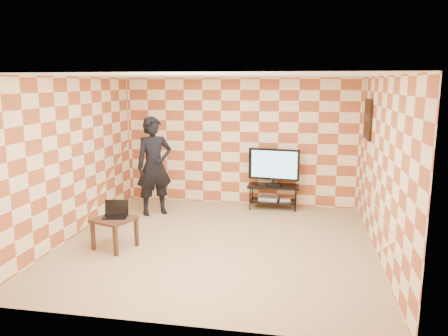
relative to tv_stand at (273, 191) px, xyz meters
The scene contains 14 objects.
floor 2.37m from the tv_stand, 108.91° to the right, with size 5.00×5.00×0.00m, color tan.
wall_back 1.27m from the tv_stand, 159.07° to the left, with size 5.00×0.02×2.70m, color #FBE6BA.
wall_front 4.87m from the tv_stand, 99.13° to the right, with size 5.00×0.02×2.70m, color #FBE6BA.
wall_left 4.06m from the tv_stand, 145.84° to the right, with size 0.02×5.00×2.70m, color #FBE6BA.
wall_right 2.98m from the tv_stand, 51.74° to the right, with size 0.02×5.00×2.70m, color #FBE6BA.
ceiling 3.30m from the tv_stand, 108.91° to the right, with size 5.00×5.00×0.02m, color white.
wall_art 2.42m from the tv_stand, 21.08° to the right, with size 0.04×0.72×0.72m.
tv_stand is the anchor object (origin of this frame).
tv 0.56m from the tv_stand, 82.31° to the right, with size 1.06×0.24×0.77m.
dvd_player 0.19m from the tv_stand, 162.68° to the left, with size 0.39×0.28×0.07m, color silver.
game_console 0.30m from the tv_stand, ahead, with size 0.22×0.16×0.05m, color silver.
side_table 3.56m from the tv_stand, 130.75° to the right, with size 0.73×0.73×0.50m.
laptop 3.51m from the tv_stand, 131.69° to the right, with size 0.43×0.37×0.25m.
person 2.52m from the tv_stand, 161.09° to the right, with size 0.71×0.47×1.95m, color black.
Camera 1 is at (1.32, -6.68, 2.60)m, focal length 35.00 mm.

